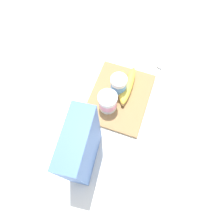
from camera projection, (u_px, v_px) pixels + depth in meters
ground_plane at (119, 98)px, 0.88m from camera, size 2.40×2.40×0.00m
cutting_board at (120, 97)px, 0.87m from camera, size 0.30×0.24×0.02m
cereal_box at (81, 149)px, 0.65m from camera, size 0.20×0.09×0.28m
yogurt_cup_front at (108, 102)px, 0.81m from camera, size 0.08×0.08×0.09m
yogurt_cup_back at (119, 85)px, 0.83m from camera, size 0.07×0.07×0.09m
banana_bunch at (126, 86)px, 0.86m from camera, size 0.19×0.09×0.04m
spoon at (156, 62)px, 0.95m from camera, size 0.09×0.12×0.01m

